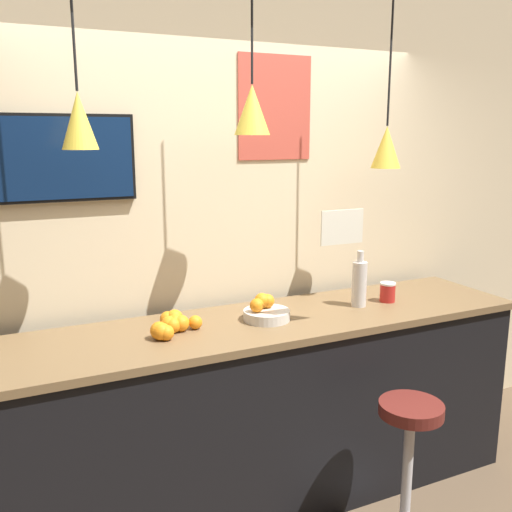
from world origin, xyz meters
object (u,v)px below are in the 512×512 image
object	(u,v)px
bar_stool	(408,458)
juice_bottle	(359,283)
mounted_tv	(65,158)
spread_jar	(388,292)
fruit_bowl	(265,311)

from	to	relation	value
bar_stool	juice_bottle	xyz separation A→B (m)	(0.13, 0.63, 0.71)
bar_stool	mounted_tv	size ratio (longest dim) A/B	1.11
mounted_tv	bar_stool	bearing A→B (deg)	-36.99
bar_stool	spread_jar	xyz separation A→B (m)	(0.33, 0.63, 0.63)
fruit_bowl	spread_jar	xyz separation A→B (m)	(0.79, -0.01, 0.01)
bar_stool	mounted_tv	world-z (taller)	mounted_tv
fruit_bowl	juice_bottle	distance (m)	0.59
spread_jar	juice_bottle	bearing A→B (deg)	180.00
mounted_tv	spread_jar	bearing A→B (deg)	-13.12
juice_bottle	spread_jar	xyz separation A→B (m)	(0.20, 0.00, -0.08)
bar_stool	spread_jar	distance (m)	0.96
bar_stool	spread_jar	size ratio (longest dim) A/B	6.64
fruit_bowl	juice_bottle	bearing A→B (deg)	-0.80
juice_bottle	mounted_tv	bearing A→B (deg)	165.18
bar_stool	spread_jar	world-z (taller)	spread_jar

